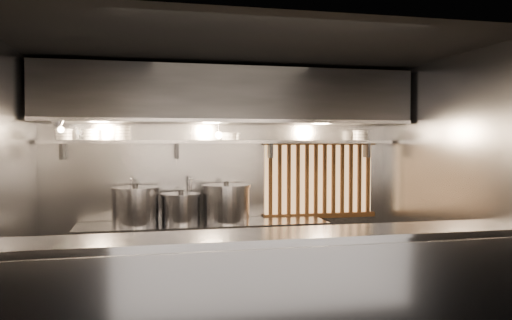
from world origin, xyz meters
name	(u,v)px	position (x,y,z in m)	size (l,w,h in m)	color
ceiling	(246,49)	(0.00, 0.00, 2.80)	(4.50, 4.50, 0.00)	black
wall_back	(223,179)	(0.00, 1.50, 1.40)	(4.50, 4.50, 0.00)	gray
wall_left	(2,195)	(-2.25, 0.00, 1.40)	(3.00, 3.00, 0.00)	gray
wall_right	(447,185)	(2.25, 0.00, 1.40)	(3.00, 3.00, 0.00)	gray
serving_counter	(269,302)	(0.00, -0.96, 0.57)	(4.50, 0.56, 1.13)	#95959A
cooking_bench	(204,259)	(-0.30, 1.13, 0.45)	(3.00, 0.70, 0.90)	#95959A
bowl_shelf	(225,142)	(0.00, 1.32, 1.88)	(4.40, 0.34, 0.04)	#95959A
exhaust_hood	(228,97)	(0.00, 1.10, 2.42)	(4.40, 0.81, 0.65)	#2D2D30
wood_screen	(320,179)	(1.30, 1.45, 1.38)	(1.56, 0.09, 1.04)	#E7AA67
faucet_left	(132,189)	(-1.15, 1.37, 1.31)	(0.04, 0.30, 0.50)	silver
faucet_right	(189,188)	(-0.45, 1.37, 1.31)	(0.04, 0.30, 0.50)	silver
heat_lamp	(59,124)	(-1.90, 0.85, 2.07)	(0.25, 0.35, 0.20)	#95959A
pendant_bulb	(219,135)	(-0.10, 1.20, 1.96)	(0.09, 0.09, 0.19)	#2D2D30
stock_pot_left	(181,208)	(-0.57, 1.16, 1.08)	(0.51, 0.51, 0.40)	#95959A
stock_pot_mid	(135,206)	(-1.10, 1.14, 1.13)	(0.63, 0.63, 0.49)	#95959A
stock_pot_right	(226,203)	(-0.02, 1.15, 1.13)	(0.66, 0.66, 0.50)	#95959A
bowl_stack_0	(64,134)	(-1.92, 1.32, 1.97)	(0.21, 0.21, 0.13)	silver
bowl_stack_1	(92,135)	(-1.61, 1.32, 1.97)	(0.20, 0.20, 0.13)	silver
bowl_stack_2	(123,133)	(-1.25, 1.32, 1.99)	(0.20, 0.20, 0.17)	silver
bowl_stack_3	(231,137)	(0.07, 1.32, 1.95)	(0.24, 0.24, 0.09)	silver
bowl_stack_4	(361,135)	(1.82, 1.32, 1.97)	(0.21, 0.21, 0.13)	silver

